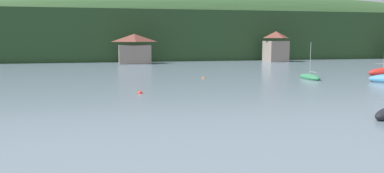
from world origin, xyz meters
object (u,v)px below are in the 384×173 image
Objects in this scene: shore_building_west at (135,49)px; mooring_buoy_mid at (140,93)px; shore_building_westcentral at (276,47)px; mooring_buoy_near at (203,78)px; sailboat_far_10 at (310,77)px.

shore_building_west is 45.57m from mooring_buoy_mid.
shore_building_westcentral reaches higher than mooring_buoy_near.
shore_building_westcentral is 57.87m from mooring_buoy_mid.
shore_building_westcentral is 1.36× the size of sailboat_far_10.
shore_building_westcentral is (32.82, 0.19, 0.31)m from shore_building_west.
mooring_buoy_mid is at bearing -127.25° from mooring_buoy_near.
mooring_buoy_near is at bearing 52.75° from mooring_buoy_mid.
sailboat_far_10 is 14.39m from mooring_buoy_near.
sailboat_far_10 is at bearing -16.91° from mooring_buoy_near.
mooring_buoy_mid reaches higher than mooring_buoy_near.
shore_building_westcentral reaches higher than shore_building_west.
shore_building_west is at bearing 102.30° from mooring_buoy_near.
shore_building_west reaches higher than mooring_buoy_mid.
shore_building_west reaches higher than mooring_buoy_near.
mooring_buoy_near is 0.72× the size of mooring_buoy_mid.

